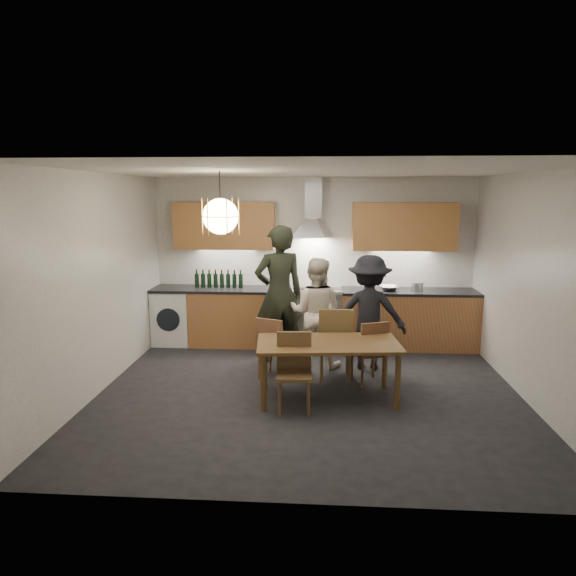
# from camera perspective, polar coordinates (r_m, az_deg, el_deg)

# --- Properties ---
(ground) EXTENTS (5.00, 5.00, 0.00)m
(ground) POSITION_cam_1_polar(r_m,az_deg,el_deg) (6.29, 2.31, -11.52)
(ground) COLOR black
(ground) RESTS_ON ground
(room_shell) EXTENTS (5.02, 4.52, 2.61)m
(room_shell) POSITION_cam_1_polar(r_m,az_deg,el_deg) (5.87, 2.43, 4.13)
(room_shell) COLOR white
(room_shell) RESTS_ON ground
(counter_run) EXTENTS (5.00, 0.62, 0.90)m
(counter_run) POSITION_cam_1_polar(r_m,az_deg,el_deg) (8.01, 2.89, -3.29)
(counter_run) COLOR #BF7E49
(counter_run) RESTS_ON ground
(range_stove) EXTENTS (0.90, 0.60, 0.92)m
(range_stove) POSITION_cam_1_polar(r_m,az_deg,el_deg) (8.01, 2.71, -3.36)
(range_stove) COLOR silver
(range_stove) RESTS_ON ground
(wall_fixtures) EXTENTS (4.30, 0.54, 1.10)m
(wall_fixtures) POSITION_cam_1_polar(r_m,az_deg,el_deg) (7.91, 2.82, 6.97)
(wall_fixtures) COLOR tan
(wall_fixtures) RESTS_ON ground
(pendant_lamp) EXTENTS (0.43, 0.43, 0.70)m
(pendant_lamp) POSITION_cam_1_polar(r_m,az_deg,el_deg) (5.85, -7.51, 7.90)
(pendant_lamp) COLOR black
(pendant_lamp) RESTS_ON ground
(dining_table) EXTENTS (1.68, 0.95, 0.68)m
(dining_table) POSITION_cam_1_polar(r_m,az_deg,el_deg) (5.93, 4.47, -6.73)
(dining_table) COLOR brown
(dining_table) RESTS_ON ground
(chair_back_left) EXTENTS (0.48, 0.48, 0.81)m
(chair_back_left) POSITION_cam_1_polar(r_m,az_deg,el_deg) (6.56, -1.77, -6.24)
(chair_back_left) COLOR brown
(chair_back_left) RESTS_ON ground
(chair_back_mid) EXTENTS (0.44, 0.44, 0.95)m
(chair_back_mid) POSITION_cam_1_polar(r_m,az_deg,el_deg) (6.53, 5.30, -5.66)
(chair_back_mid) COLOR brown
(chair_back_mid) RESTS_ON ground
(chair_back_right) EXTENTS (0.48, 0.48, 0.82)m
(chair_back_right) POSITION_cam_1_polar(r_m,az_deg,el_deg) (6.45, 9.24, -6.64)
(chair_back_right) COLOR brown
(chair_back_right) RESTS_ON ground
(chair_front) EXTENTS (0.40, 0.40, 0.85)m
(chair_front) POSITION_cam_1_polar(r_m,az_deg,el_deg) (5.70, 0.67, -8.65)
(chair_front) COLOR brown
(chair_front) RESTS_ON ground
(person_left) EXTENTS (0.82, 0.68, 1.93)m
(person_left) POSITION_cam_1_polar(r_m,az_deg,el_deg) (7.21, -1.00, -0.64)
(person_left) COLOR black
(person_left) RESTS_ON ground
(person_mid) EXTENTS (0.82, 0.69, 1.50)m
(person_mid) POSITION_cam_1_polar(r_m,az_deg,el_deg) (7.04, 3.08, -2.70)
(person_mid) COLOR silver
(person_mid) RESTS_ON ground
(person_right) EXTENTS (1.06, 0.68, 1.55)m
(person_right) POSITION_cam_1_polar(r_m,az_deg,el_deg) (6.99, 8.98, -2.71)
(person_right) COLOR black
(person_right) RESTS_ON ground
(mixing_bowl) EXTENTS (0.31, 0.31, 0.07)m
(mixing_bowl) POSITION_cam_1_polar(r_m,az_deg,el_deg) (7.94, 11.19, -0.01)
(mixing_bowl) COLOR #ADADB0
(mixing_bowl) RESTS_ON counter_run
(stock_pot) EXTENTS (0.23, 0.23, 0.13)m
(stock_pot) POSITION_cam_1_polar(r_m,az_deg,el_deg) (7.98, 14.13, 0.13)
(stock_pot) COLOR silver
(stock_pot) RESTS_ON counter_run
(wine_bottles) EXTENTS (0.76, 0.07, 0.28)m
(wine_bottles) POSITION_cam_1_polar(r_m,az_deg,el_deg) (8.09, -7.71, 1.03)
(wine_bottles) COLOR black
(wine_bottles) RESTS_ON counter_run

